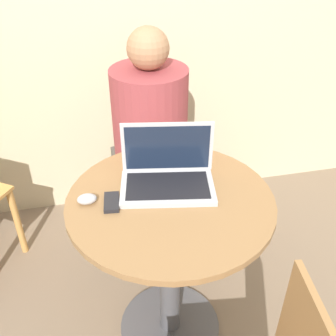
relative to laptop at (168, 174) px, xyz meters
The scene contains 6 objects.
ground_plane 0.83m from the laptop, 96.68° to the right, with size 12.00×12.00×0.00m, color #7F6B56.
round_table 0.30m from the laptop, 96.68° to the right, with size 0.77×0.77×0.78m.
laptop is the anchor object (origin of this frame).
cell_phone 0.24m from the laptop, 162.03° to the right, with size 0.06×0.11×0.02m.
computer_mouse 0.31m from the laptop, behind, with size 0.07×0.05×0.04m.
person_seated 0.66m from the laptop, 87.81° to the left, with size 0.37×0.58×1.24m.
Camera 1 is at (-0.25, -1.10, 1.68)m, focal length 42.00 mm.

